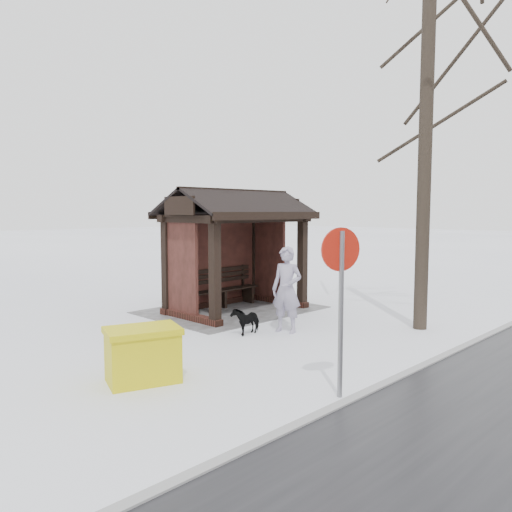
{
  "coord_description": "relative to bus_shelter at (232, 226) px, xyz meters",
  "views": [
    {
      "loc": [
        8.55,
        9.15,
        2.54
      ],
      "look_at": [
        0.12,
        0.8,
        1.47
      ],
      "focal_mm": 35.0,
      "sensor_mm": 36.0,
      "label": 1
    }
  ],
  "objects": [
    {
      "name": "road_sign",
      "position": [
        3.03,
        5.44,
        -0.49
      ],
      "size": [
        0.56,
        0.25,
        2.32
      ],
      "rotation": [
        0.0,
        0.0,
        -0.38
      ],
      "color": "slate",
      "rests_on": "ground"
    },
    {
      "name": "pedestrian",
      "position": [
        0.77,
        2.51,
        -1.26
      ],
      "size": [
        0.6,
        0.75,
        1.81
      ],
      "primitive_type": "imported",
      "rotation": [
        0.0,
        0.0,
        1.86
      ],
      "color": "#9790A9",
      "rests_on": "ground"
    },
    {
      "name": "ground",
      "position": [
        0.0,
        0.16,
        -2.17
      ],
      "size": [
        120.0,
        120.0,
        0.0
      ],
      "primitive_type": "plane",
      "color": "white",
      "rests_on": "ground"
    },
    {
      "name": "tree_near",
      "position": [
        -1.5,
        4.36,
        3.99
      ],
      "size": [
        3.42,
        3.42,
        9.03
      ],
      "color": "black",
      "rests_on": "ground"
    },
    {
      "name": "kerb",
      "position": [
        0.0,
        5.66,
        -2.16
      ],
      "size": [
        120.0,
        0.15,
        0.06
      ],
      "primitive_type": "cube",
      "color": "gray",
      "rests_on": "ground"
    },
    {
      "name": "grit_bin",
      "position": [
        4.59,
        3.02,
        -1.75
      ],
      "size": [
        1.25,
        1.04,
        0.82
      ],
      "rotation": [
        0.0,
        0.0,
        -0.34
      ],
      "color": "#CABE0B",
      "rests_on": "ground"
    },
    {
      "name": "bus_shelter",
      "position": [
        0.0,
        0.0,
        0.0
      ],
      "size": [
        3.6,
        2.4,
        3.09
      ],
      "color": "#381C14",
      "rests_on": "ground"
    },
    {
      "name": "dog",
      "position": [
        1.48,
        2.01,
        -1.88
      ],
      "size": [
        0.71,
        0.39,
        0.57
      ],
      "primitive_type": "imported",
      "rotation": [
        0.0,
        0.0,
        1.69
      ],
      "color": "black",
      "rests_on": "ground"
    },
    {
      "name": "trampled_patch",
      "position": [
        0.0,
        -0.04,
        -2.16
      ],
      "size": [
        4.2,
        3.2,
        0.02
      ],
      "primitive_type": "cube",
      "color": "gray",
      "rests_on": "ground"
    }
  ]
}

